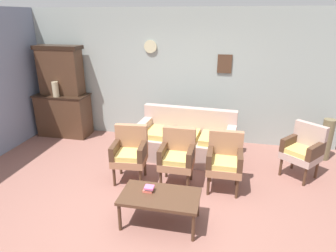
{
  "coord_description": "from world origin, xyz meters",
  "views": [
    {
      "loc": [
        1.01,
        -3.29,
        2.53
      ],
      "look_at": [
        0.09,
        1.05,
        0.85
      ],
      "focal_mm": 31.14,
      "sensor_mm": 36.0,
      "label": 1
    }
  ],
  "objects_px": {
    "armchair_near_cabinet": "(177,155)",
    "floor_vase_by_wall": "(326,139)",
    "wingback_chair_by_fireplace": "(303,149)",
    "vase_on_cabinet": "(55,89)",
    "armchair_by_doorway": "(225,159)",
    "book_stack_on_table": "(149,189)",
    "coffee_table": "(160,198)",
    "armchair_near_couch_end": "(130,151)",
    "side_cabinet": "(64,115)",
    "floral_couch": "(186,141)"
  },
  "relations": [
    {
      "from": "floral_couch",
      "to": "floor_vase_by_wall",
      "type": "relative_size",
      "value": 2.35
    },
    {
      "from": "armchair_near_couch_end",
      "to": "vase_on_cabinet",
      "type": "bearing_deg",
      "value": 146.62
    },
    {
      "from": "wingback_chair_by_fireplace",
      "to": "book_stack_on_table",
      "type": "height_order",
      "value": "wingback_chair_by_fireplace"
    },
    {
      "from": "vase_on_cabinet",
      "to": "armchair_by_doorway",
      "type": "distance_m",
      "value": 3.87
    },
    {
      "from": "side_cabinet",
      "to": "coffee_table",
      "type": "relative_size",
      "value": 1.16
    },
    {
      "from": "vase_on_cabinet",
      "to": "wingback_chair_by_fireplace",
      "type": "distance_m",
      "value": 4.92
    },
    {
      "from": "armchair_by_doorway",
      "to": "coffee_table",
      "type": "relative_size",
      "value": 0.9
    },
    {
      "from": "armchair_by_doorway",
      "to": "vase_on_cabinet",
      "type": "bearing_deg",
      "value": 159.55
    },
    {
      "from": "armchair_near_cabinet",
      "to": "wingback_chair_by_fireplace",
      "type": "bearing_deg",
      "value": 18.22
    },
    {
      "from": "vase_on_cabinet",
      "to": "armchair_near_couch_end",
      "type": "relative_size",
      "value": 0.35
    },
    {
      "from": "side_cabinet",
      "to": "armchair_near_couch_end",
      "type": "height_order",
      "value": "side_cabinet"
    },
    {
      "from": "vase_on_cabinet",
      "to": "armchair_near_couch_end",
      "type": "height_order",
      "value": "vase_on_cabinet"
    },
    {
      "from": "book_stack_on_table",
      "to": "floor_vase_by_wall",
      "type": "xyz_separation_m",
      "value": [
        2.74,
        2.36,
        -0.06
      ]
    },
    {
      "from": "armchair_by_doorway",
      "to": "floor_vase_by_wall",
      "type": "bearing_deg",
      "value": 37.78
    },
    {
      "from": "side_cabinet",
      "to": "book_stack_on_table",
      "type": "xyz_separation_m",
      "value": [
        2.64,
        -2.46,
        -0.01
      ]
    },
    {
      "from": "wingback_chair_by_fireplace",
      "to": "side_cabinet",
      "type": "bearing_deg",
      "value": 169.84
    },
    {
      "from": "floral_couch",
      "to": "coffee_table",
      "type": "relative_size",
      "value": 1.84
    },
    {
      "from": "armchair_near_cabinet",
      "to": "floor_vase_by_wall",
      "type": "height_order",
      "value": "armchair_near_cabinet"
    },
    {
      "from": "vase_on_cabinet",
      "to": "book_stack_on_table",
      "type": "bearing_deg",
      "value": -40.74
    },
    {
      "from": "floral_couch",
      "to": "coffee_table",
      "type": "distance_m",
      "value": 1.96
    },
    {
      "from": "armchair_by_doorway",
      "to": "side_cabinet",
      "type": "bearing_deg",
      "value": 157.07
    },
    {
      "from": "side_cabinet",
      "to": "coffee_table",
      "type": "xyz_separation_m",
      "value": [
        2.8,
        -2.52,
        -0.09
      ]
    },
    {
      "from": "wingback_chair_by_fireplace",
      "to": "book_stack_on_table",
      "type": "xyz_separation_m",
      "value": [
        -2.18,
        -1.6,
        -0.04
      ]
    },
    {
      "from": "wingback_chair_by_fireplace",
      "to": "coffee_table",
      "type": "xyz_separation_m",
      "value": [
        -2.02,
        -1.65,
        -0.12
      ]
    },
    {
      "from": "armchair_near_cabinet",
      "to": "wingback_chair_by_fireplace",
      "type": "distance_m",
      "value": 2.08
    },
    {
      "from": "book_stack_on_table",
      "to": "floor_vase_by_wall",
      "type": "height_order",
      "value": "floor_vase_by_wall"
    },
    {
      "from": "armchair_near_couch_end",
      "to": "book_stack_on_table",
      "type": "height_order",
      "value": "armchair_near_couch_end"
    },
    {
      "from": "book_stack_on_table",
      "to": "armchair_by_doorway",
      "type": "bearing_deg",
      "value": 45.77
    },
    {
      "from": "vase_on_cabinet",
      "to": "book_stack_on_table",
      "type": "xyz_separation_m",
      "value": [
        2.66,
        -2.29,
        -0.63
      ]
    },
    {
      "from": "coffee_table",
      "to": "floor_vase_by_wall",
      "type": "height_order",
      "value": "floor_vase_by_wall"
    },
    {
      "from": "side_cabinet",
      "to": "armchair_near_couch_end",
      "type": "xyz_separation_m",
      "value": [
        2.07,
        -1.55,
        0.03
      ]
    },
    {
      "from": "floral_couch",
      "to": "book_stack_on_table",
      "type": "xyz_separation_m",
      "value": [
        -0.2,
        -1.9,
        0.13
      ]
    },
    {
      "from": "floral_couch",
      "to": "armchair_by_doorway",
      "type": "height_order",
      "value": "same"
    },
    {
      "from": "armchair_near_couch_end",
      "to": "side_cabinet",
      "type": "bearing_deg",
      "value": 143.23
    },
    {
      "from": "armchair_near_couch_end",
      "to": "book_stack_on_table",
      "type": "distance_m",
      "value": 1.07
    },
    {
      "from": "coffee_table",
      "to": "floor_vase_by_wall",
      "type": "relative_size",
      "value": 1.27
    },
    {
      "from": "floral_couch",
      "to": "armchair_near_cabinet",
      "type": "distance_m",
      "value": 0.97
    },
    {
      "from": "vase_on_cabinet",
      "to": "floor_vase_by_wall",
      "type": "bearing_deg",
      "value": 0.79
    },
    {
      "from": "coffee_table",
      "to": "floor_vase_by_wall",
      "type": "distance_m",
      "value": 3.54
    },
    {
      "from": "armchair_near_cabinet",
      "to": "coffee_table",
      "type": "xyz_separation_m",
      "value": [
        -0.04,
        -1.0,
        -0.12
      ]
    },
    {
      "from": "side_cabinet",
      "to": "floral_couch",
      "type": "distance_m",
      "value": 2.89
    },
    {
      "from": "vase_on_cabinet",
      "to": "floor_vase_by_wall",
      "type": "height_order",
      "value": "vase_on_cabinet"
    },
    {
      "from": "floral_couch",
      "to": "book_stack_on_table",
      "type": "relative_size",
      "value": 13.64
    },
    {
      "from": "armchair_near_cabinet",
      "to": "floor_vase_by_wall",
      "type": "xyz_separation_m",
      "value": [
        2.55,
        1.41,
        -0.11
      ]
    },
    {
      "from": "armchair_by_doorway",
      "to": "book_stack_on_table",
      "type": "distance_m",
      "value": 1.33
    },
    {
      "from": "wingback_chair_by_fireplace",
      "to": "floor_vase_by_wall",
      "type": "distance_m",
      "value": 0.96
    },
    {
      "from": "side_cabinet",
      "to": "floral_couch",
      "type": "bearing_deg",
      "value": -11.11
    },
    {
      "from": "book_stack_on_table",
      "to": "side_cabinet",
      "type": "bearing_deg",
      "value": 137.03
    },
    {
      "from": "vase_on_cabinet",
      "to": "wingback_chair_by_fireplace",
      "type": "height_order",
      "value": "vase_on_cabinet"
    },
    {
      "from": "armchair_near_cabinet",
      "to": "coffee_table",
      "type": "distance_m",
      "value": 1.01
    }
  ]
}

